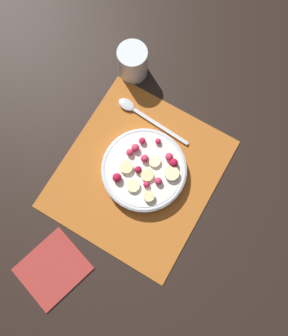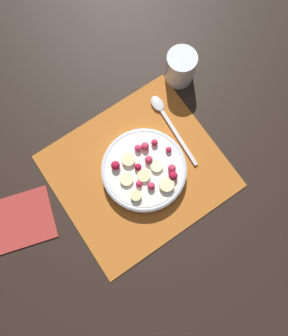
{
  "view_description": "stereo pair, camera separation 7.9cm",
  "coord_description": "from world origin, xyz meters",
  "px_view_note": "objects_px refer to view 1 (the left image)",
  "views": [
    {
      "loc": [
        0.14,
        0.1,
        0.81
      ],
      "look_at": [
        -0.01,
        0.01,
        0.04
      ],
      "focal_mm": 35.0,
      "sensor_mm": 36.0,
      "label": 1
    },
    {
      "loc": [
        0.09,
        0.16,
        0.81
      ],
      "look_at": [
        -0.01,
        0.01,
        0.04
      ],
      "focal_mm": 35.0,
      "sensor_mm": 36.0,
      "label": 2
    }
  ],
  "objects_px": {
    "spoon": "(138,112)",
    "napkin": "(53,269)",
    "fruit_bowl": "(144,170)",
    "drinking_glass": "(133,62)"
  },
  "relations": [
    {
      "from": "spoon",
      "to": "napkin",
      "type": "relative_size",
      "value": 1.21
    },
    {
      "from": "fruit_bowl",
      "to": "drinking_glass",
      "type": "height_order",
      "value": "drinking_glass"
    },
    {
      "from": "drinking_glass",
      "to": "napkin",
      "type": "height_order",
      "value": "drinking_glass"
    },
    {
      "from": "drinking_glass",
      "to": "napkin",
      "type": "xyz_separation_m",
      "value": [
        0.54,
        0.1,
        -0.04
      ]
    },
    {
      "from": "spoon",
      "to": "drinking_glass",
      "type": "relative_size",
      "value": 2.36
    },
    {
      "from": "fruit_bowl",
      "to": "napkin",
      "type": "xyz_separation_m",
      "value": [
        0.31,
        -0.07,
        -0.02
      ]
    },
    {
      "from": "fruit_bowl",
      "to": "napkin",
      "type": "distance_m",
      "value": 0.32
    },
    {
      "from": "spoon",
      "to": "drinking_glass",
      "type": "height_order",
      "value": "drinking_glass"
    },
    {
      "from": "fruit_bowl",
      "to": "drinking_glass",
      "type": "xyz_separation_m",
      "value": [
        -0.23,
        -0.17,
        0.02
      ]
    },
    {
      "from": "fruit_bowl",
      "to": "spoon",
      "type": "height_order",
      "value": "fruit_bowl"
    }
  ]
}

